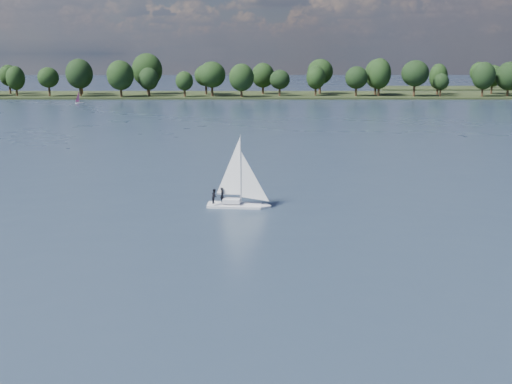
% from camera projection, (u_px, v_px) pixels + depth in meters
% --- Properties ---
extents(ground, '(700.00, 700.00, 0.00)m').
position_uv_depth(ground, '(298.00, 132.00, 126.83)').
color(ground, '#233342').
rests_on(ground, ground).
extents(far_shore, '(660.00, 40.00, 1.50)m').
position_uv_depth(far_shore, '(279.00, 96.00, 235.66)').
color(far_shore, black).
rests_on(far_shore, ground).
extents(sailboat, '(6.72, 2.42, 8.66)m').
position_uv_depth(sailboat, '(235.00, 186.00, 64.09)').
color(sailboat, silver).
rests_on(sailboat, ground).
extents(dinghy_pink, '(2.91, 2.75, 4.60)m').
position_uv_depth(dinghy_pink, '(79.00, 100.00, 199.90)').
color(dinghy_pink, silver).
rests_on(dinghy_pink, ground).
extents(treeline, '(562.97, 73.99, 18.24)m').
position_uv_depth(treeline, '(241.00, 76.00, 230.71)').
color(treeline, black).
rests_on(treeline, ground).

